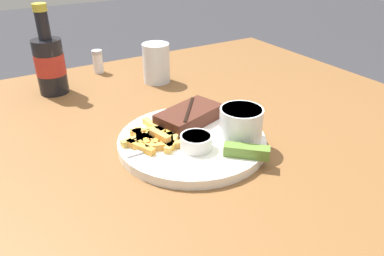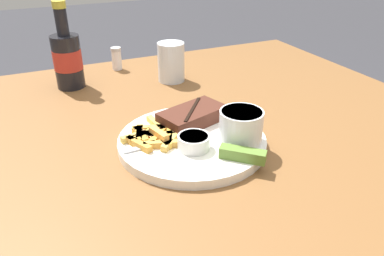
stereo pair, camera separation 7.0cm
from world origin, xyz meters
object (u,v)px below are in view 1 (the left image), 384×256
Objects in this scene: steak_portion at (189,116)px; pickle_spear at (247,151)px; dinner_plate at (192,141)px; beer_bottle at (50,63)px; coleslaw_cup at (241,122)px; fork_utensil at (157,147)px; salt_shaker at (98,61)px; dipping_sauce_cup at (196,141)px; drinking_glass at (156,63)px.

steak_portion is 0.16m from pickle_spear.
beer_bottle is at bearing 111.78° from dinner_plate.
coleslaw_cup reaches higher than fork_utensil.
fork_utensil is 0.42m from beer_bottle.
steak_portion reaches higher than pickle_spear.
salt_shaker is at bearing 95.85° from steak_portion.
dinner_plate is 0.44m from beer_bottle.
drinking_glass is at bearing 74.10° from dipping_sauce_cup.
drinking_glass is 1.59× the size of salt_shaker.
dinner_plate is 0.07m from fork_utensil.
beer_bottle reaches higher than salt_shaker.
coleslaw_cup is at bearing -19.27° from fork_utensil.
pickle_spear is at bearing -67.77° from beer_bottle.
pickle_spear is at bearing -48.18° from dipping_sauce_cup.
fork_utensil is 0.38m from drinking_glass.
drinking_glass is at bearing 87.18° from coleslaw_cup.
coleslaw_cup reaches higher than dipping_sauce_cup.
steak_portion is at bearing 29.14° from fork_utensil.
pickle_spear is (0.06, -0.07, -0.00)m from dipping_sauce_cup.
fork_utensil is 2.06× the size of salt_shaker.
fork_utensil is at bearing -77.66° from beer_bottle.
dinner_plate is 0.10m from coleslaw_cup.
dipping_sauce_cup is (-0.09, 0.01, -0.02)m from coleslaw_cup.
fork_utensil is (-0.10, -0.06, -0.01)m from steak_portion.
dipping_sauce_cup is at bearing -105.90° from drinking_glass.
coleslaw_cup is 0.07m from pickle_spear.
pickle_spear reaches higher than dinner_plate.
coleslaw_cup is 0.60× the size of fork_utensil.
beer_bottle is (-0.09, 0.40, 0.06)m from fork_utensil.
coleslaw_cup is at bearing -8.74° from dipping_sauce_cup.
dinner_plate is at bearing -105.42° from drinking_glass.
salt_shaker is (-0.06, 0.59, 0.00)m from pickle_spear.
salt_shaker is at bearing 30.62° from beer_bottle.
drinking_glass is (0.11, 0.38, 0.02)m from dipping_sauce_cup.
dipping_sauce_cup is 0.09m from pickle_spear.
pickle_spear reaches higher than fork_utensil.
dipping_sauce_cup is 0.56× the size of drinking_glass.
coleslaw_cup is 1.10× the size of pickle_spear.
coleslaw_cup is 1.23× the size of salt_shaker.
dinner_plate is 3.85× the size of pickle_spear.
dipping_sauce_cup is 0.80× the size of pickle_spear.
coleslaw_cup is at bearing 62.97° from pickle_spear.
drinking_glass reaches higher than fork_utensil.
steak_portion is at bearing 64.43° from dinner_plate.
steak_portion is at bearing 66.55° from dipping_sauce_cup.
drinking_glass is at bearing 74.58° from dinner_plate.
beer_bottle is at bearing 165.54° from drinking_glass.
pickle_spear is at bearing -82.94° from steak_portion.
dinner_plate is 4.82× the size of dipping_sauce_cup.
beer_bottle is (-0.16, 0.40, 0.07)m from dinner_plate.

